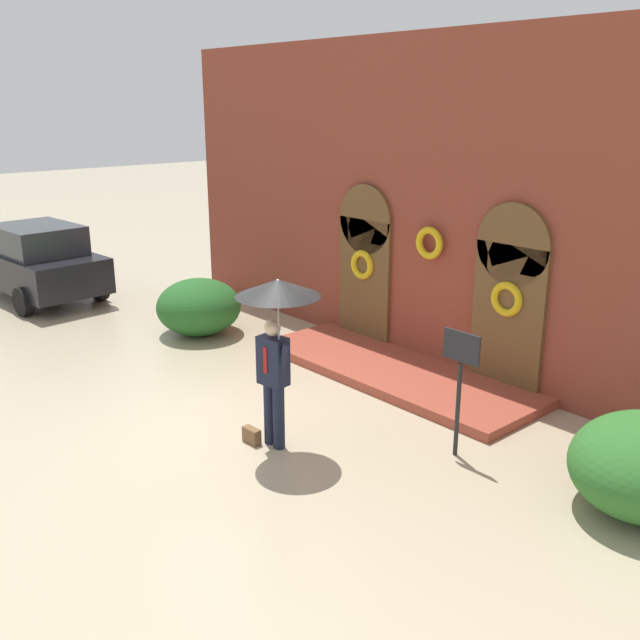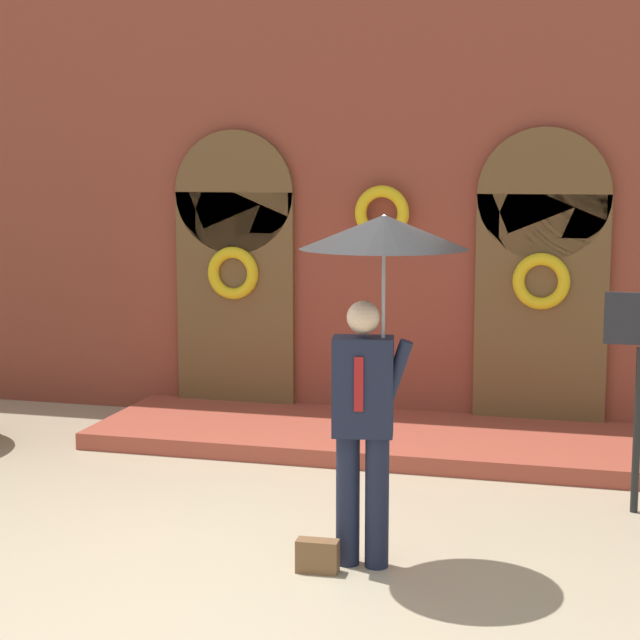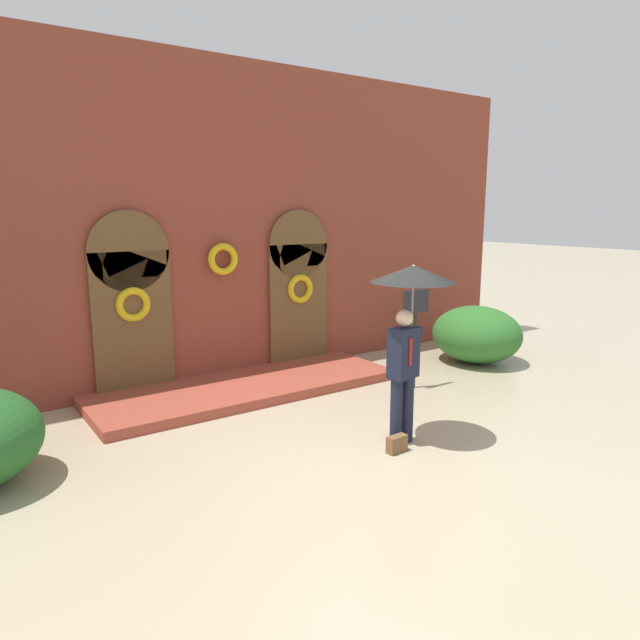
% 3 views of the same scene
% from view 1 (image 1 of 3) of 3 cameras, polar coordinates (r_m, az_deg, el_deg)
% --- Properties ---
extents(ground_plane, '(80.00, 80.00, 0.00)m').
position_cam_1_polar(ground_plane, '(10.43, -5.75, -8.56)').
color(ground_plane, tan).
extents(building_facade, '(14.00, 2.30, 5.60)m').
position_cam_1_polar(building_facade, '(12.40, 9.78, 8.43)').
color(building_facade, brown).
rests_on(building_facade, ground).
extents(person_with_umbrella, '(1.10, 1.10, 2.36)m').
position_cam_1_polar(person_with_umbrella, '(9.13, -3.48, 0.57)').
color(person_with_umbrella, '#191E33').
rests_on(person_with_umbrella, ground).
extents(handbag, '(0.29, 0.13, 0.22)m').
position_cam_1_polar(handbag, '(9.95, -5.49, -9.19)').
color(handbag, brown).
rests_on(handbag, ground).
extents(sign_post, '(0.56, 0.06, 1.72)m').
position_cam_1_polar(sign_post, '(9.35, 11.14, -4.19)').
color(sign_post, black).
rests_on(sign_post, ground).
extents(shrub_left, '(1.68, 1.68, 1.12)m').
position_cam_1_polar(shrub_left, '(14.43, -9.67, 1.05)').
color(shrub_left, '#235B23').
rests_on(shrub_left, ground).
extents(parked_car, '(4.21, 2.24, 1.76)m').
position_cam_1_polar(parked_car, '(18.06, -21.76, 4.38)').
color(parked_car, black).
rests_on(parked_car, ground).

